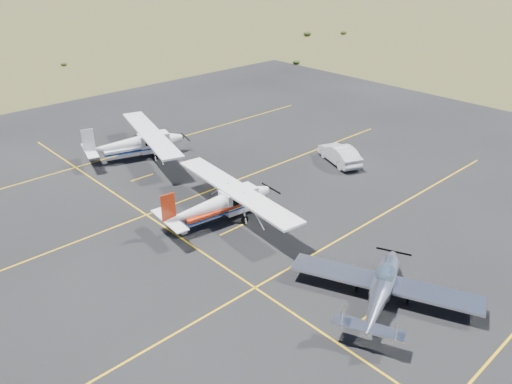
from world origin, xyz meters
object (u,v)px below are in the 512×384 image
aircraft_low_wing (382,287)px  sedan (340,154)px  aircraft_cessna (221,202)px  aircraft_plain (137,142)px

aircraft_low_wing → sedan: 18.46m
aircraft_cessna → aircraft_plain: size_ratio=0.98×
sedan → aircraft_cessna: bearing=25.2°
aircraft_plain → aircraft_cessna: bearing=-80.9°
aircraft_cessna → aircraft_plain: aircraft_plain is taller
aircraft_cessna → sedan: aircraft_cessna is taller
aircraft_cessna → sedan: (13.57, 0.84, -0.58)m
aircraft_plain → sedan: aircraft_plain is taller
aircraft_low_wing → aircraft_plain: 25.65m
aircraft_plain → sedan: (11.93, -12.53, -0.63)m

